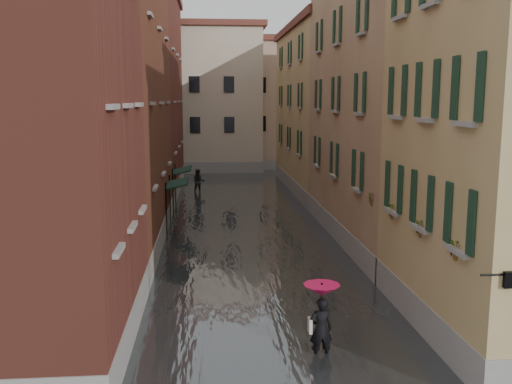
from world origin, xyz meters
name	(u,v)px	position (x,y,z in m)	size (l,w,h in m)	color
ground	(271,315)	(0.00, 0.00, 0.00)	(120.00, 120.00, 0.00)	#58575A
floodwater	(244,223)	(0.00, 13.00, 0.10)	(10.00, 60.00, 0.20)	#454A4C
building_left_near	(6,109)	(-7.00, -2.00, 6.50)	(6.00, 8.00, 13.00)	brown
building_left_mid	(92,110)	(-7.00, 9.00, 6.25)	(6.00, 14.00, 12.50)	brown
building_left_far	(134,95)	(-7.00, 24.00, 7.00)	(6.00, 16.00, 14.00)	brown
building_right_mid	(400,104)	(7.00, 9.00, 6.50)	(6.00, 14.00, 13.00)	tan
building_right_far	(331,113)	(7.00, 24.00, 5.75)	(6.00, 16.00, 11.50)	#9A874F
building_end_cream	(196,102)	(-3.00, 38.00, 6.50)	(12.00, 9.00, 13.00)	beige
building_end_pink	(287,107)	(6.00, 40.00, 6.00)	(10.00, 9.00, 12.00)	tan
awning_near	(177,185)	(-3.49, 11.63, 2.46)	(1.09, 2.87, 2.80)	black
awning_far	(182,172)	(-3.49, 16.93, 2.46)	(1.09, 2.71, 2.80)	black
wall_lantern	(507,279)	(4.33, -6.00, 3.01)	(0.71, 0.22, 0.35)	black
window_planters	(410,208)	(4.12, -0.70, 3.51)	(0.59, 7.93, 0.84)	brown
pedestrian_main	(321,315)	(0.95, -3.26, 1.25)	(0.96, 0.96, 2.06)	black
pedestrian_far	(198,182)	(-2.61, 23.40, 0.91)	(0.88, 0.69, 1.81)	black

